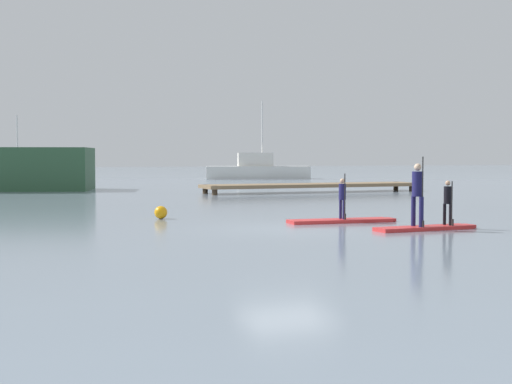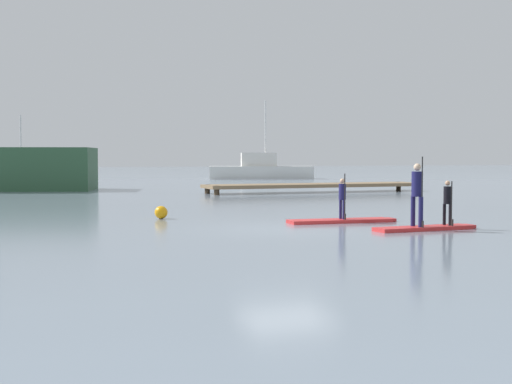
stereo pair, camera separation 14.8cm
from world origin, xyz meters
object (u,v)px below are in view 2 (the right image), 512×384
(paddler_child_solo, at_px, (342,196))
(mooring_buoy_near, at_px, (161,212))
(paddler_child_front, at_px, (448,200))
(motor_boat_small_navy, at_px, (34,174))
(paddleboard_far, at_px, (426,228))
(paddler_adult, at_px, (417,190))
(paddleboard_near, at_px, (342,221))
(fishing_boat_green_midground, at_px, (260,170))

(paddler_child_solo, relative_size, mooring_buoy_near, 3.34)
(paddler_child_front, bearing_deg, motor_boat_small_navy, 100.61)
(paddleboard_far, bearing_deg, paddler_adult, -176.66)
(paddleboard_near, distance_m, paddler_child_solo, 0.73)
(paddler_adult, xyz_separation_m, mooring_buoy_near, (-5.49, 5.86, -0.85))
(mooring_buoy_near, bearing_deg, paddleboard_near, -33.46)
(paddleboard_far, xyz_separation_m, mooring_buoy_near, (-5.78, 5.84, 0.15))
(mooring_buoy_near, bearing_deg, paddler_child_front, -41.99)
(paddleboard_near, height_order, mooring_buoy_near, mooring_buoy_near)
(paddler_adult, height_order, mooring_buoy_near, paddler_adult)
(fishing_boat_green_midground, bearing_deg, paddleboard_far, -105.46)
(paddler_child_solo, height_order, paddleboard_far, paddler_child_solo)
(paddleboard_far, height_order, paddler_child_front, paddler_child_front)
(fishing_boat_green_midground, distance_m, mooring_buoy_near, 40.92)
(fishing_boat_green_midground, bearing_deg, paddler_child_solo, -107.83)
(paddler_child_solo, height_order, paddler_adult, paddler_adult)
(paddler_child_solo, distance_m, paddler_child_front, 3.22)
(paddleboard_far, bearing_deg, paddler_child_front, 1.22)
(paddleboard_near, bearing_deg, mooring_buoy_near, 146.54)
(paddler_adult, height_order, motor_boat_small_navy, motor_boat_small_navy)
(paddler_child_solo, distance_m, motor_boat_small_navy, 40.39)
(paddler_child_solo, bearing_deg, paddleboard_far, -68.71)
(paddler_adult, distance_m, fishing_boat_green_midground, 44.48)
(fishing_boat_green_midground, bearing_deg, paddler_adult, -105.81)
(paddleboard_far, xyz_separation_m, motor_boat_small_navy, (-7.28, 42.62, 0.57))
(paddler_child_solo, xyz_separation_m, paddler_adult, (0.77, -2.73, 0.28))
(paddleboard_near, height_order, paddler_adult, paddler_adult)
(paddler_child_front, xyz_separation_m, fishing_boat_green_midground, (11.13, 42.77, 0.03))
(paddler_child_solo, relative_size, fishing_boat_green_midground, 0.14)
(paddleboard_far, distance_m, motor_boat_small_navy, 43.24)
(paddleboard_near, relative_size, paddler_child_front, 2.76)
(paddleboard_near, distance_m, mooring_buoy_near, 5.65)
(fishing_boat_green_midground, height_order, mooring_buoy_near, fishing_boat_green_midground)
(paddleboard_far, xyz_separation_m, paddler_adult, (-0.28, -0.02, 1.01))
(paddler_child_front, relative_size, mooring_buoy_near, 2.97)
(paddleboard_far, bearing_deg, motor_boat_small_navy, 99.69)
(paddler_child_front, relative_size, motor_boat_small_navy, 0.19)
(paddleboard_near, xyz_separation_m, paddleboard_far, (1.06, -2.72, 0.00))
(fishing_boat_green_midground, relative_size, mooring_buoy_near, 23.23)
(paddleboard_far, relative_size, mooring_buoy_near, 7.39)
(motor_boat_small_navy, distance_m, mooring_buoy_near, 36.81)
(paddler_child_front, bearing_deg, paddler_adult, -178.17)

